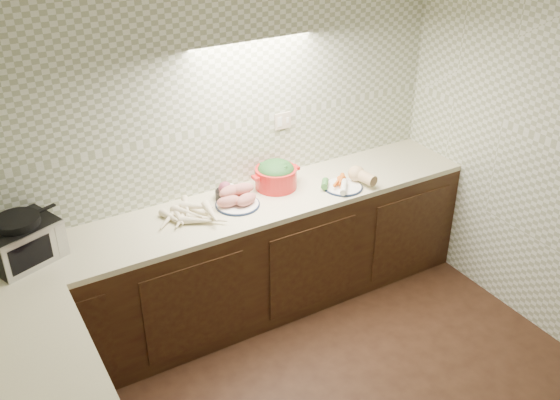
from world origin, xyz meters
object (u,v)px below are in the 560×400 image
parsnip_pile (188,213)px  sweet_potato_plate (237,198)px  toaster_oven (22,241)px  veg_plate (349,179)px  dutch_oven (276,175)px  onion_bowl (227,192)px

parsnip_pile → sweet_potato_plate: (0.36, -0.00, 0.02)m
parsnip_pile → sweet_potato_plate: sweet_potato_plate is taller
toaster_oven → veg_plate: size_ratio=1.33×
toaster_oven → parsnip_pile: toaster_oven is taller
sweet_potato_plate → dutch_oven: bearing=13.7°
parsnip_pile → onion_bowl: onion_bowl is taller
sweet_potato_plate → veg_plate: size_ratio=0.86×
toaster_oven → sweet_potato_plate: 1.38m
parsnip_pile → dutch_oven: (0.72, 0.09, 0.06)m
toaster_oven → onion_bowl: toaster_oven is taller
dutch_oven → veg_plate: 0.53m
veg_plate → sweet_potato_plate: bearing=169.6°
toaster_oven → onion_bowl: bearing=-18.0°
dutch_oven → veg_plate: size_ratio=1.01×
toaster_oven → veg_plate: bearing=-25.9°
veg_plate → parsnip_pile: bearing=172.7°
sweet_potato_plate → veg_plate: 0.84m
sweet_potato_plate → parsnip_pile: bearing=180.0°
dutch_oven → veg_plate: (0.47, -0.24, -0.05)m
veg_plate → onion_bowl: bearing=162.8°
parsnip_pile → sweet_potato_plate: size_ratio=1.56×
sweet_potato_plate → onion_bowl: 0.11m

